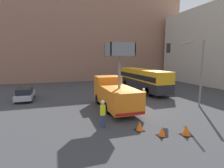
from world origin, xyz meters
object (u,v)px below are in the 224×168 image
Objects in this scene: utility_truck at (115,93)px; road_worker_directing at (144,97)px; parked_car_curbside at (25,94)px; city_bus at (142,78)px; traffic_cone_mid_road at (140,126)px; traffic_cone_near_truck at (162,132)px; traffic_cone_far_side at (186,130)px; traffic_light_pole at (190,62)px; road_worker_near_truck at (103,114)px.

road_worker_directing is (3.09, 0.03, -0.64)m from utility_truck.
utility_truck reaches higher than parked_car_curbside.
city_bus is 14.66m from traffic_cone_mid_road.
traffic_cone_far_side is at bearing -13.71° from traffic_cone_near_truck.
traffic_cone_mid_road is (-3.17, -5.35, -0.60)m from road_worker_directing.
traffic_light_pole reaches higher than road_worker_near_truck.
road_worker_directing is 6.96m from traffic_cone_far_side.
city_bus is 15.52m from parked_car_curbside.
traffic_cone_far_side is at bearing -32.40° from traffic_cone_mid_road.
road_worker_near_truck is at bearing -90.33° from road_worker_directing.
traffic_cone_mid_road is at bearing -67.83° from road_worker_directing.
city_bus is 14.63m from road_worker_near_truck.
traffic_light_pole is 3.39× the size of road_worker_near_truck.
traffic_cone_mid_road is (-7.47, -4.09, -4.05)m from traffic_light_pole.
road_worker_directing is at bearing 81.22° from road_worker_near_truck.
utility_truck is 8.01m from traffic_light_pole.
utility_truck is 3.64× the size of road_worker_near_truck.
traffic_cone_mid_road is at bearing 146.52° from city_bus.
traffic_cone_mid_road is at bearing -90.83° from utility_truck.
city_bus is at bearing 96.00° from road_worker_near_truck.
utility_truck is 4.57m from road_worker_near_truck.
traffic_cone_mid_road is at bearing 147.60° from traffic_cone_far_side.
traffic_cone_near_truck is (-6.55, -5.26, -4.06)m from traffic_light_pole.
utility_truck is at bearing 105.08° from road_worker_near_truck.
traffic_cone_far_side reaches higher than traffic_cone_mid_road.
city_bus is at bearing 72.62° from traffic_cone_far_side.
traffic_cone_far_side is at bearing -50.59° from parked_car_curbside.
traffic_light_pole is at bearing -9.50° from utility_truck.
traffic_cone_near_truck is at bearing -141.21° from traffic_light_pole.
traffic_cone_near_truck is at bearing -82.57° from utility_truck.
city_bus is 15.13m from traffic_cone_far_side.
road_worker_near_truck is 0.45× the size of parked_car_curbside.
road_worker_directing is (-4.30, 1.27, -3.45)m from traffic_light_pole.
road_worker_directing is (-3.75, -7.47, -0.97)m from city_bus.
city_bus is at bearing 116.13° from road_worker_directing.
utility_truck reaches higher than traffic_cone_far_side.
road_worker_directing is at bearing 163.58° from traffic_light_pole.
city_bus reaches higher than traffic_cone_far_side.
traffic_light_pole is (0.55, -8.74, 2.48)m from city_bus.
city_bus reaches higher than road_worker_directing.
utility_truck is at bearing 132.49° from city_bus.
parked_car_curbside is at bearing 143.10° from utility_truck.
traffic_cone_far_side is at bearing -131.87° from traffic_light_pole.
city_bus is 6.10× the size of road_worker_near_truck.
road_worker_near_truck is at bearing 136.53° from city_bus.
city_bus is 2.76× the size of parked_car_curbside.
traffic_cone_near_truck is (3.06, -2.55, -0.67)m from road_worker_near_truck.
road_worker_near_truck is 2.73× the size of traffic_cone_far_side.
traffic_light_pole is 9.43m from traffic_cone_mid_road.
road_worker_directing is 6.93m from traffic_cone_near_truck.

